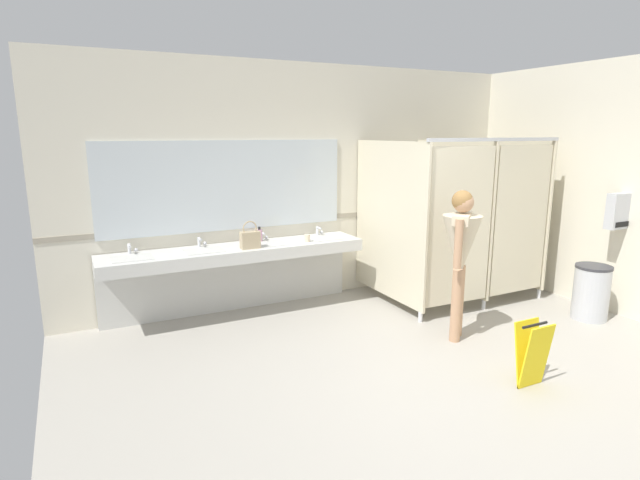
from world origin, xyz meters
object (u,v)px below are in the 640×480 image
at_px(trash_bin, 591,292).
at_px(handbag, 250,239).
at_px(paper_cup, 307,238).
at_px(person_standing, 461,247).
at_px(soap_dispenser, 259,235).
at_px(paper_towel_dispenser_upper, 621,211).
at_px(wet_floor_sign, 532,354).

distance_m(trash_bin, handbag, 4.02).
height_order(handbag, paper_cup, handbag).
height_order(person_standing, handbag, person_standing).
relative_size(person_standing, paper_cup, 17.79).
distance_m(trash_bin, soap_dispenser, 3.97).
bearing_deg(handbag, soap_dispenser, 54.70).
xyz_separation_m(paper_towel_dispenser_upper, soap_dispenser, (-3.67, 2.11, -0.34)).
bearing_deg(soap_dispenser, handbag, -125.30).
xyz_separation_m(paper_towel_dispenser_upper, person_standing, (-2.15, 0.26, -0.27)).
bearing_deg(trash_bin, person_standing, 171.77).
distance_m(person_standing, handbag, 2.33).
relative_size(paper_towel_dispenser_upper, handbag, 1.29).
height_order(paper_towel_dispenser_upper, trash_bin, paper_towel_dispenser_upper).
bearing_deg(soap_dispenser, paper_cup, -29.88).
height_order(handbag, wet_floor_sign, handbag).
relative_size(paper_towel_dispenser_upper, wet_floor_sign, 0.72).
bearing_deg(paper_towel_dispenser_upper, soap_dispenser, 150.08).
relative_size(handbag, paper_cup, 3.61).
xyz_separation_m(handbag, soap_dispenser, (0.23, 0.32, -0.03)).
height_order(person_standing, wet_floor_sign, person_standing).
bearing_deg(person_standing, trash_bin, -8.23).
relative_size(handbag, wet_floor_sign, 0.56).
bearing_deg(paper_cup, handbag, -177.57).
xyz_separation_m(person_standing, soap_dispenser, (-1.52, 1.85, -0.07)).
height_order(paper_towel_dispenser_upper, soap_dispenser, paper_towel_dispenser_upper).
xyz_separation_m(trash_bin, person_standing, (-1.79, 0.26, 0.67)).
xyz_separation_m(paper_towel_dispenser_upper, trash_bin, (-0.36, 0.00, -0.94)).
xyz_separation_m(trash_bin, paper_cup, (-2.80, 1.82, 0.57)).
distance_m(paper_cup, wet_floor_sign, 2.86).
bearing_deg(paper_cup, wet_floor_sign, -71.74).
xyz_separation_m(soap_dispenser, paper_cup, (0.51, -0.29, -0.03)).
relative_size(paper_towel_dispenser_upper, paper_cup, 4.67).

